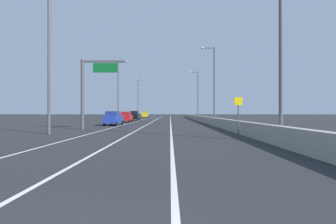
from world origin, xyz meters
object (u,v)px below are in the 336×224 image
(lamp_post_right_third, at_px, (197,92))
(lamp_post_left_mid, at_px, (119,87))
(overhead_sign_gantry, at_px, (89,85))
(car_blue_0, at_px, (113,118))
(lamp_post_right_near, at_px, (277,32))
(speed_advisory_sign, at_px, (238,113))
(car_red_1, at_px, (126,117))
(lamp_post_left_near, at_px, (52,54))
(car_yellow_3, at_px, (145,115))
(car_black_2, at_px, (135,116))
(lamp_post_right_second, at_px, (213,80))
(lamp_post_left_far, at_px, (139,96))

(lamp_post_right_third, distance_m, lamp_post_left_mid, 21.73)
(overhead_sign_gantry, relative_size, car_blue_0, 1.56)
(overhead_sign_gantry, xyz_separation_m, lamp_post_right_third, (15.38, 37.68, 2.07))
(car_blue_0, bearing_deg, lamp_post_right_near, -55.23)
(speed_advisory_sign, height_order, car_red_1, speed_advisory_sign)
(lamp_post_left_near, distance_m, car_yellow_3, 63.81)
(overhead_sign_gantry, distance_m, car_blue_0, 9.77)
(lamp_post_left_near, height_order, lamp_post_left_mid, same)
(lamp_post_right_near, bearing_deg, lamp_post_left_near, 160.11)
(car_blue_0, xyz_separation_m, car_yellow_3, (-0.10, 48.52, 0.07))
(lamp_post_left_near, relative_size, car_black_2, 2.76)
(lamp_post_right_second, relative_size, lamp_post_left_far, 1.00)
(lamp_post_right_near, bearing_deg, lamp_post_right_third, 89.82)
(speed_advisory_sign, distance_m, lamp_post_left_mid, 35.69)
(lamp_post_left_near, relative_size, lamp_post_left_far, 1.00)
(lamp_post_right_near, xyz_separation_m, car_yellow_3, (-14.68, 69.52, -5.73))
(lamp_post_right_near, xyz_separation_m, lamp_post_left_near, (-16.59, 6.00, 0.00))
(speed_advisory_sign, bearing_deg, lamp_post_right_second, 86.05)
(speed_advisory_sign, xyz_separation_m, car_black_2, (-13.07, 38.53, -0.70))
(lamp_post_right_third, height_order, lamp_post_left_near, same)
(lamp_post_right_third, bearing_deg, lamp_post_left_far, 135.89)
(speed_advisory_sign, bearing_deg, lamp_post_left_mid, 115.50)
(speed_advisory_sign, xyz_separation_m, lamp_post_left_far, (-14.91, 61.69, 5.03))
(car_black_2, bearing_deg, lamp_post_left_mid, -107.88)
(lamp_post_left_mid, relative_size, car_black_2, 2.76)
(lamp_post_left_mid, bearing_deg, lamp_post_left_far, 89.42)
(speed_advisory_sign, xyz_separation_m, lamp_post_right_third, (1.52, 45.76, 5.03))
(car_black_2, bearing_deg, lamp_post_right_third, 26.35)
(lamp_post_right_near, relative_size, lamp_post_right_third, 1.00)
(overhead_sign_gantry, height_order, car_red_1, overhead_sign_gantry)
(lamp_post_right_second, relative_size, lamp_post_left_near, 1.00)
(lamp_post_right_near, relative_size, lamp_post_left_far, 1.00)
(car_blue_0, bearing_deg, lamp_post_right_third, 62.80)
(lamp_post_left_near, height_order, car_yellow_3, lamp_post_left_near)
(speed_advisory_sign, distance_m, lamp_post_right_second, 21.57)
(lamp_post_right_near, distance_m, car_yellow_3, 71.28)
(lamp_post_right_third, height_order, car_red_1, lamp_post_right_third)
(speed_advisory_sign, distance_m, car_yellow_3, 66.95)
(lamp_post_right_second, relative_size, lamp_post_right_third, 1.00)
(lamp_post_right_near, distance_m, lamp_post_left_far, 67.59)
(speed_advisory_sign, distance_m, lamp_post_left_near, 16.16)
(speed_advisory_sign, xyz_separation_m, car_blue_0, (-13.21, 17.09, -0.77))
(speed_advisory_sign, height_order, car_yellow_3, speed_advisory_sign)
(lamp_post_right_second, height_order, lamp_post_left_mid, same)
(overhead_sign_gantry, height_order, car_yellow_3, overhead_sign_gantry)
(car_black_2, bearing_deg, lamp_post_right_near, -71.21)
(lamp_post_right_near, bearing_deg, lamp_post_left_far, 103.94)
(overhead_sign_gantry, height_order, lamp_post_left_near, lamp_post_left_near)
(lamp_post_right_near, height_order, lamp_post_left_near, same)
(car_red_1, bearing_deg, overhead_sign_gantry, -91.80)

